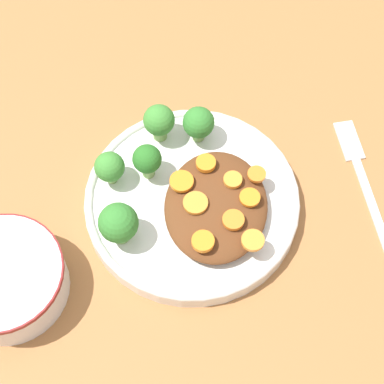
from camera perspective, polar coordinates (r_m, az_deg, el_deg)
ground_plane at (r=0.74m, az=0.00°, el=-1.28°), size 4.00×4.00×0.00m
plate at (r=0.73m, az=0.00°, el=-0.81°), size 0.24×0.24×0.02m
dip_bowl at (r=0.70m, az=-16.32°, el=-7.42°), size 0.13×0.13×0.05m
stew_mound at (r=0.70m, az=2.14°, el=-1.23°), size 0.14×0.11×0.03m
broccoli_floret_0 at (r=0.68m, az=-6.55°, el=-2.81°), size 0.04×0.04×0.06m
broccoli_floret_1 at (r=0.72m, az=-7.34°, el=2.19°), size 0.03×0.03×0.05m
broccoli_floret_2 at (r=0.74m, az=-2.95°, el=6.30°), size 0.04×0.04×0.05m
broccoli_floret_3 at (r=0.71m, az=-4.01°, el=2.85°), size 0.03×0.03×0.05m
broccoli_floret_4 at (r=0.74m, az=0.41°, el=6.14°), size 0.04×0.04×0.05m
carrot_slice_0 at (r=0.69m, az=0.31°, el=-0.98°), size 0.03×0.03×0.00m
carrot_slice_1 at (r=0.69m, az=5.16°, el=-0.49°), size 0.02×0.02×0.00m
carrot_slice_2 at (r=0.68m, az=3.69°, el=-2.49°), size 0.02×0.02×0.01m
carrot_slice_3 at (r=0.67m, az=0.98°, el=-4.41°), size 0.02×0.02×0.01m
carrot_slice_4 at (r=0.70m, az=3.64°, el=1.09°), size 0.02×0.02×0.01m
carrot_slice_5 at (r=0.67m, az=5.43°, el=-4.30°), size 0.02×0.02×0.01m
carrot_slice_6 at (r=0.71m, az=1.24°, el=2.57°), size 0.02×0.02×0.01m
carrot_slice_7 at (r=0.71m, az=5.77°, el=1.58°), size 0.02×0.02×0.00m
carrot_slice_8 at (r=0.70m, az=-0.93°, el=0.95°), size 0.03×0.03×0.00m
fork at (r=0.78m, az=14.76°, el=1.76°), size 0.18×0.07×0.01m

